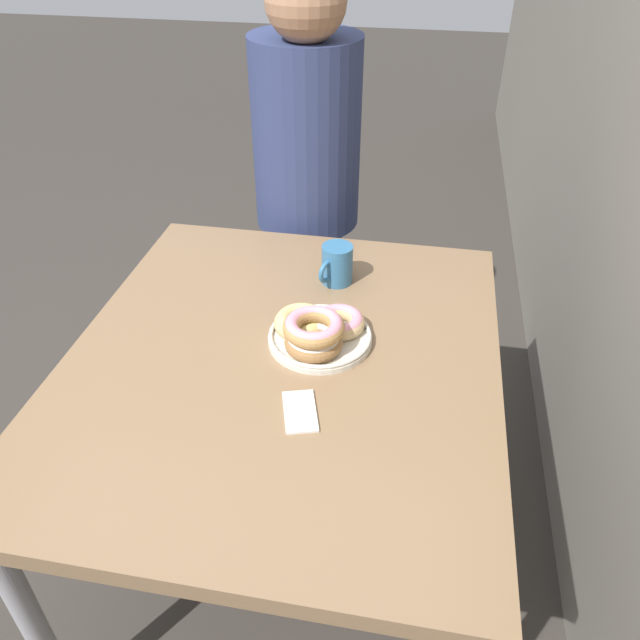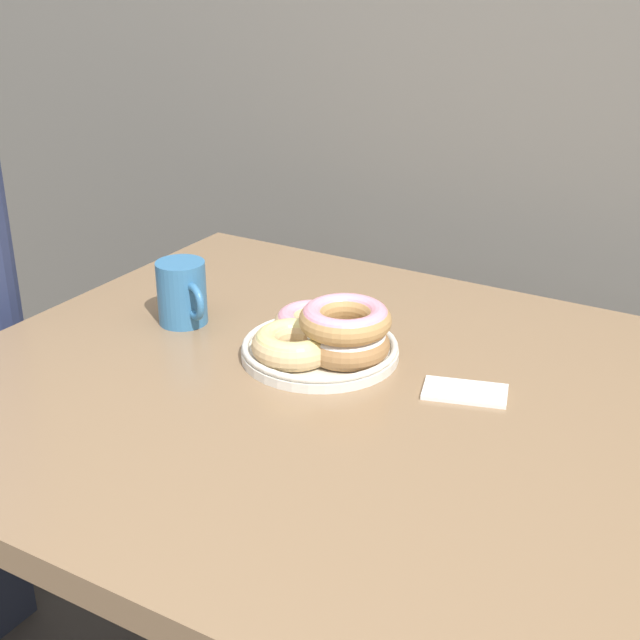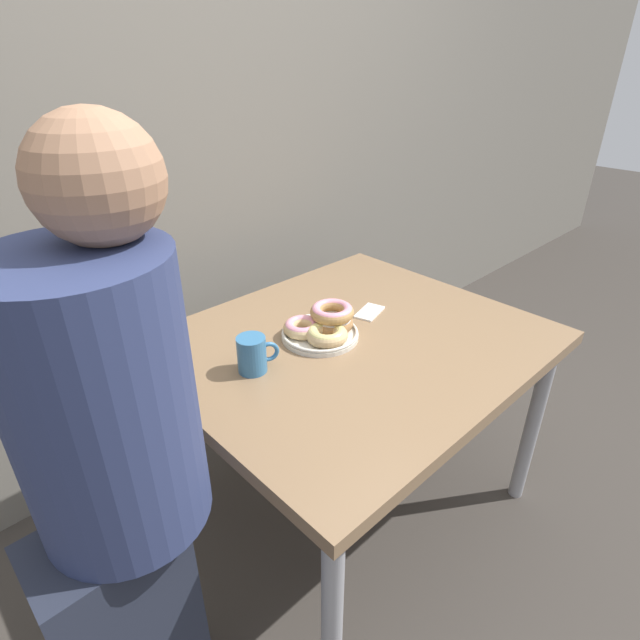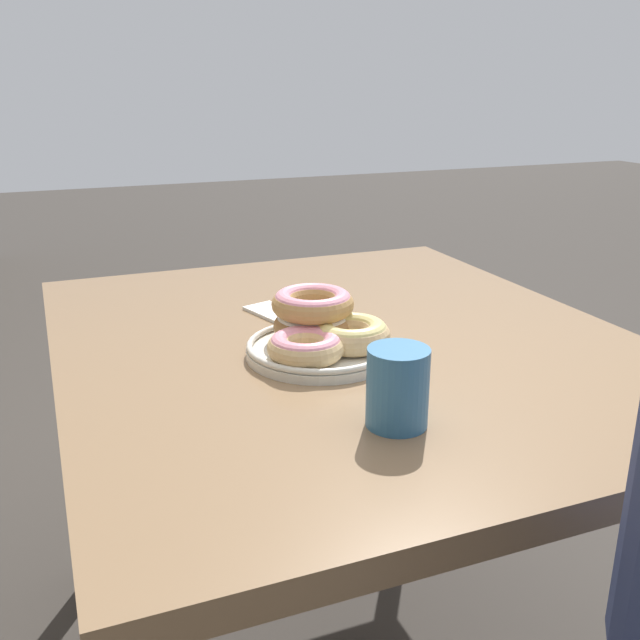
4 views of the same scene
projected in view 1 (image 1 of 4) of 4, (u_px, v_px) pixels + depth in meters
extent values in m
plane|color=#38332D|center=(172.00, 526.00, 1.84)|extent=(14.00, 14.00, 0.00)
cube|color=#846647|center=(282.00, 363.00, 1.38)|extent=(1.10, 0.94, 0.04)
cylinder|color=#99999E|center=(198.00, 335.00, 2.04)|extent=(0.05, 0.05, 0.66)
cylinder|color=#99999E|center=(35.00, 627.00, 1.26)|extent=(0.05, 0.05, 0.66)
cylinder|color=#99999E|center=(453.00, 365.00, 1.92)|extent=(0.05, 0.05, 0.66)
cylinder|color=silver|center=(320.00, 339.00, 1.41)|extent=(0.23, 0.23, 0.01)
torus|color=silver|center=(320.00, 335.00, 1.40)|extent=(0.23, 0.23, 0.01)
torus|color=#9E7042|center=(314.00, 342.00, 1.35)|extent=(0.15, 0.15, 0.04)
torus|color=white|center=(314.00, 339.00, 1.35)|extent=(0.14, 0.14, 0.03)
torus|color=#D6B27A|center=(339.00, 322.00, 1.41)|extent=(0.12, 0.12, 0.04)
torus|color=pink|center=(339.00, 320.00, 1.41)|extent=(0.11, 0.11, 0.03)
torus|color=#D6B27A|center=(301.00, 323.00, 1.41)|extent=(0.16, 0.16, 0.04)
torus|color=#E0D17F|center=(301.00, 320.00, 1.40)|extent=(0.15, 0.15, 0.03)
torus|color=#B2844C|center=(314.00, 327.00, 1.33)|extent=(0.17, 0.17, 0.04)
torus|color=pink|center=(314.00, 325.00, 1.33)|extent=(0.16, 0.16, 0.03)
cylinder|color=teal|center=(337.00, 264.00, 1.58)|extent=(0.08, 0.08, 0.10)
cylinder|color=#382114|center=(337.00, 248.00, 1.56)|extent=(0.06, 0.06, 0.00)
torus|color=teal|center=(327.00, 272.00, 1.55)|extent=(0.06, 0.04, 0.06)
cube|color=#232838|center=(308.00, 289.00, 2.27)|extent=(0.28, 0.20, 0.65)
cylinder|color=navy|center=(306.00, 135.00, 1.85)|extent=(0.32, 0.32, 0.56)
cube|color=white|center=(300.00, 411.00, 1.23)|extent=(0.13, 0.09, 0.01)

